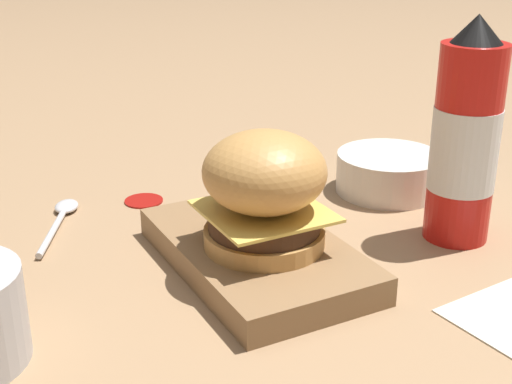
# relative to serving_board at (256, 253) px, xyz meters

# --- Properties ---
(ground_plane) EXTENTS (6.00, 6.00, 0.00)m
(ground_plane) POSITION_rel_serving_board_xyz_m (-0.01, 0.01, -0.01)
(ground_plane) COLOR #9E7A56
(serving_board) EXTENTS (0.25, 0.15, 0.03)m
(serving_board) POSITION_rel_serving_board_xyz_m (0.00, 0.00, 0.00)
(serving_board) COLOR olive
(serving_board) RESTS_ON ground_plane
(burger) EXTENTS (0.11, 0.11, 0.11)m
(burger) POSITION_rel_serving_board_xyz_m (-0.01, -0.00, 0.07)
(burger) COLOR tan
(burger) RESTS_ON serving_board
(ketchup_bottle) EXTENTS (0.07, 0.07, 0.23)m
(ketchup_bottle) POSITION_rel_serving_board_xyz_m (-0.04, -0.22, 0.09)
(ketchup_bottle) COLOR red
(ketchup_bottle) RESTS_ON ground_plane
(side_bowl) EXTENTS (0.13, 0.13, 0.05)m
(side_bowl) POSITION_rel_serving_board_xyz_m (0.10, -0.24, 0.01)
(side_bowl) COLOR silver
(side_bowl) RESTS_ON ground_plane
(spoon) EXTENTS (0.14, 0.08, 0.01)m
(spoon) POSITION_rel_serving_board_xyz_m (0.20, 0.14, -0.01)
(spoon) COLOR silver
(spoon) RESTS_ON ground_plane
(ketchup_puddle) EXTENTS (0.05, 0.05, 0.00)m
(ketchup_puddle) POSITION_rel_serving_board_xyz_m (0.21, 0.04, -0.01)
(ketchup_puddle) COLOR #9E140F
(ketchup_puddle) RESTS_ON ground_plane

